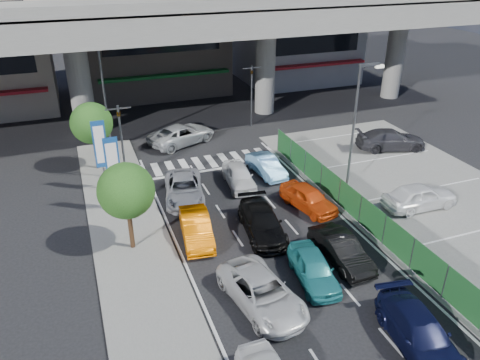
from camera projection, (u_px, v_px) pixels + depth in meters
name	position (u px, v px, depth m)	size (l,w,h in m)	color
ground	(289.00, 264.00, 23.05)	(120.00, 120.00, 0.00)	black
parking_lot	(440.00, 206.00, 28.12)	(12.00, 28.00, 0.06)	slate
sidewalk_left	(133.00, 247.00, 24.20)	(4.00, 30.00, 0.12)	slate
fence_run	(371.00, 219.00, 25.12)	(0.16, 22.00, 1.80)	#1D5426
expressway	(175.00, 18.00, 37.49)	(64.00, 14.00, 10.75)	slate
building_center	(151.00, 17.00, 47.25)	(14.00, 10.90, 15.00)	gray
building_east	(297.00, 25.00, 52.04)	(12.00, 10.90, 12.00)	gray
traffic_light_left	(120.00, 125.00, 29.39)	(1.60, 1.24, 5.20)	#595B60
traffic_light_right	(252.00, 81.00, 38.87)	(1.60, 1.24, 5.20)	#595B60
street_lamp_right	(357.00, 117.00, 28.14)	(1.65, 0.22, 8.00)	#595B60
street_lamp_left	(106.00, 87.00, 33.99)	(1.65, 0.22, 8.00)	#595B60
signboard_near	(113.00, 165.00, 26.12)	(0.80, 0.14, 4.70)	#595B60
signboard_far	(100.00, 146.00, 28.51)	(0.80, 0.14, 4.70)	#595B60
tree_near	(126.00, 191.00, 22.70)	(2.80, 2.80, 4.80)	#382314
tree_far	(92.00, 123.00, 31.23)	(2.80, 2.80, 4.80)	#382314
minivan_navy_back	(420.00, 333.00, 18.04)	(1.93, 4.76, 1.38)	black
sedan_white_mid_left	(262.00, 292.00, 20.15)	(2.29, 4.97, 1.38)	silver
taxi_teal_mid	(314.00, 268.00, 21.66)	(1.59, 3.94, 1.34)	teal
hatch_black_mid_right	(341.00, 250.00, 22.94)	(1.45, 4.17, 1.37)	black
taxi_orange_left	(196.00, 228.00, 24.70)	(1.46, 4.19, 1.38)	#E76A01
sedan_black_mid	(262.00, 222.00, 25.20)	(1.93, 4.76, 1.38)	black
taxi_orange_right	(308.00, 198.00, 27.62)	(1.63, 4.05, 1.38)	#D1410E
wagon_silver_front_left	(184.00, 189.00, 28.66)	(2.29, 4.97, 1.38)	#B3B4BB
sedan_white_front_mid	(239.00, 176.00, 30.26)	(1.63, 4.05, 1.38)	white
kei_truck_front_right	(266.00, 166.00, 31.75)	(1.35, 3.89, 1.28)	#5E99C9
crossing_wagon_silver	(182.00, 134.00, 36.65)	(2.52, 5.46, 1.52)	#B1B5B9
parked_sedan_white	(420.00, 196.00, 27.53)	(1.82, 4.51, 1.54)	white
parked_sedan_dgrey	(391.00, 140.00, 35.51)	(2.12, 5.21, 1.51)	#333238
traffic_cone	(337.00, 182.00, 30.03)	(0.36, 0.36, 0.70)	red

